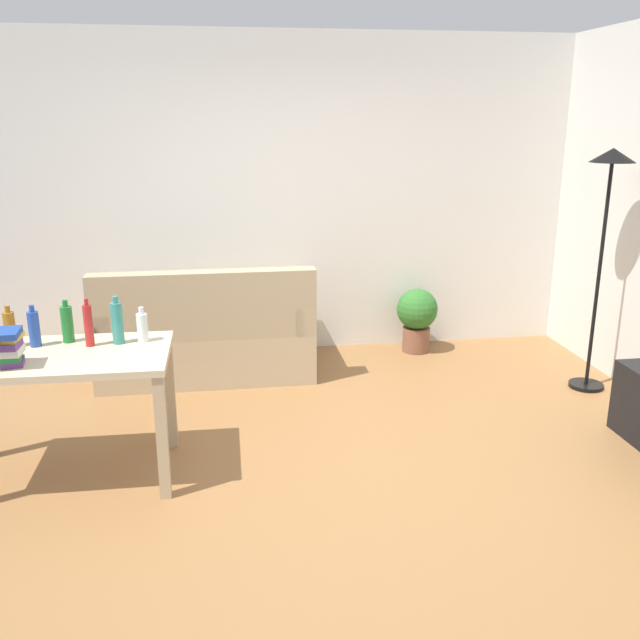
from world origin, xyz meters
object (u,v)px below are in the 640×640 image
Objects in this scene: couch at (206,338)px; bottle_clear at (142,327)px; book_stack at (0,348)px; bottle_red at (88,325)px; bottle_amber at (10,329)px; desk at (61,372)px; torchiere_lamp at (607,205)px; bottle_green at (67,324)px; bottle_tall at (117,322)px; potted_plant at (417,316)px; bottle_blue at (34,328)px.

couch is 1.54m from bottle_clear.
bottle_red is at bearing 35.51° from book_stack.
bottle_amber is 1.18× the size of bottle_clear.
bottle_red reaches higher than book_stack.
couch is 1.40× the size of desk.
bottle_green is (-3.67, -0.63, -0.54)m from torchiere_lamp.
couch is at bearing 76.55° from bottle_clear.
bottle_clear is 0.77m from book_stack.
torchiere_lamp is 7.06× the size of book_stack.
bottle_amber is 0.87× the size of bottle_tall.
bottle_green reaches higher than potted_plant.
bottle_amber is at bearing -149.66° from potted_plant.
bottle_tall is (0.16, 0.02, 0.00)m from bottle_red.
couch is at bearing 52.43° from bottle_amber.
desk is at bearing -161.11° from bottle_clear.
bottle_amber is at bearing 173.64° from bottle_red.
bottle_blue is 0.34m from book_stack.
book_stack is (-0.09, -0.33, -0.00)m from bottle_blue.
bottle_blue is 0.87× the size of bottle_tall.
bottle_tall reaches higher than potted_plant.
bottle_red is at bearing -144.64° from potted_plant.
bottle_clear is at bearing -0.89° from bottle_amber.
bottle_green is (0.17, 0.05, 0.00)m from bottle_blue.
torchiere_lamp is 7.39× the size of bottle_amber.
desk is 2.12× the size of potted_plant.
torchiere_lamp reaches higher than bottle_green.
book_stack is (-0.25, -0.17, 0.22)m from desk.
bottle_amber is (-0.29, 0.16, 0.22)m from desk.
bottle_blue reaches higher than desk.
bottle_tall is at bearing -13.41° from bottle_green.
desk is 0.30m from bottle_green.
desk is 0.51m from bottle_clear.
bottle_tall reaches higher than book_stack.
bottle_red reaches higher than bottle_blue.
torchiere_lamp reaches higher than bottle_red.
bottle_green is 0.47m from book_stack.
book_stack is (-0.56, -0.31, -0.02)m from bottle_tall.
torchiere_lamp is 3.86m from desk.
bottle_red is at bearing 66.39° from couch.
bottle_amber is 0.87× the size of bottle_red.
couch is at bearing 71.54° from bottle_tall.
book_stack is (-0.70, -0.32, 0.02)m from bottle_clear.
bottle_tall is (0.31, 0.14, 0.24)m from desk.
bottle_amber reaches higher than bottle_clear.
bottle_blue is (-2.77, -1.71, 0.54)m from potted_plant.
desk is at bearing 34.37° from book_stack.
bottle_tall is at bearing 25.17° from desk.
potted_plant is at bearing 36.76° from bottle_tall.
book_stack reaches higher than couch.
bottle_green is at bearing 172.45° from bottle_clear.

